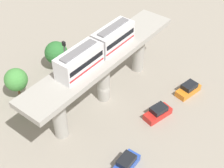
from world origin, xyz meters
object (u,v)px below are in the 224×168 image
train (97,49)px  tree_far_corner (31,99)px  parked_car_orange (188,89)px  tree_near_viaduct (16,80)px  parked_car_red (158,113)px  tree_mid_lot (56,53)px  parked_car_blue (126,164)px  signal_post (67,71)px

train → tree_far_corner: (-5.99, -7.64, -7.07)m
parked_car_orange → tree_far_corner: tree_far_corner is taller
train → tree_near_viaduct: (-10.38, -6.57, -6.44)m
parked_car_red → tree_near_viaduct: 21.39m
train → tree_mid_lot: (-10.90, 2.16, -6.72)m
parked_car_red → tree_far_corner: (-14.55, -10.62, 2.06)m
parked_car_blue → signal_post: signal_post is taller
parked_car_orange → tree_mid_lot: bearing=-147.5°
train → tree_far_corner: bearing=-128.1°
parked_car_orange → tree_mid_lot: (-20.54, -7.99, 2.41)m
tree_far_corner → signal_post: signal_post is taller
tree_far_corner → signal_post: (2.59, 4.98, 3.19)m
parked_car_blue → tree_mid_lot: tree_mid_lot is taller
parked_car_red → parked_car_orange: size_ratio=1.01×
tree_far_corner → parked_car_orange: bearing=48.7°
parked_car_blue → parked_car_orange: bearing=89.2°
tree_mid_lot → signal_post: size_ratio=0.46×
tree_near_viaduct → tree_far_corner: bearing=-13.7°
parked_car_orange → tree_near_viaduct: (-20.03, -16.73, 2.69)m
parked_car_red → parked_car_orange: 7.25m
signal_post → parked_car_blue: bearing=-17.7°
parked_car_orange → signal_post: 19.03m
parked_car_orange → parked_car_blue: same height
tree_mid_lot → signal_post: signal_post is taller
tree_near_viaduct → tree_far_corner: tree_near_viaduct is taller
tree_mid_lot → tree_far_corner: tree_mid_lot is taller
tree_mid_lot → tree_far_corner: bearing=-63.4°
parked_car_blue → tree_near_viaduct: bearing=176.8°
tree_mid_lot → signal_post: 9.36m
parked_car_orange → tree_far_corner: bearing=-120.1°
tree_near_viaduct → parked_car_blue: bearing=-1.0°
train → signal_post: (-3.40, -2.66, -3.87)m
parked_car_red → train: bearing=-146.5°
parked_car_blue → signal_post: 15.08m
tree_far_corner → tree_mid_lot: bearing=116.6°
parked_car_red → tree_mid_lot: size_ratio=0.89×
tree_near_viaduct → signal_post: (6.98, 3.91, 2.56)m
tree_far_corner → train: bearing=51.9°
parked_car_orange → parked_car_blue: bearing=-77.4°
train → tree_near_viaduct: size_ratio=2.61×
tree_mid_lot → parked_car_blue: bearing=-23.5°
parked_car_red → signal_post: 14.23m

